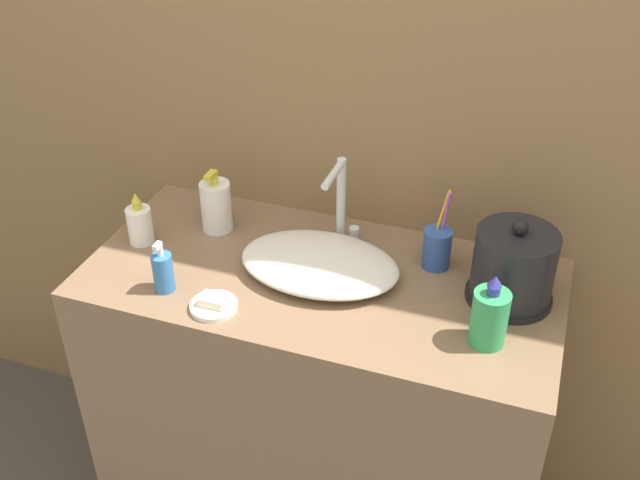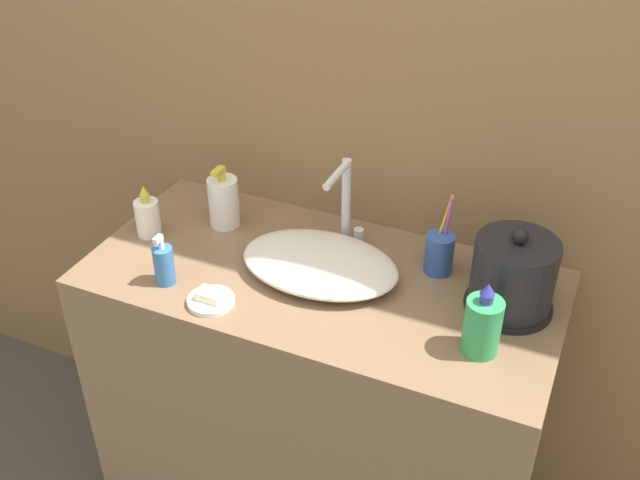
% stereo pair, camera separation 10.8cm
% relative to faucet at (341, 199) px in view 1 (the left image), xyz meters
% --- Properties ---
extents(wall_back, '(6.00, 0.04, 2.60)m').
position_rel_faucet_xyz_m(wall_back, '(0.00, 0.13, 0.28)').
color(wall_back, olive).
rests_on(wall_back, ground_plane).
extents(vanity_counter, '(1.09, 0.52, 0.90)m').
position_rel_faucet_xyz_m(vanity_counter, '(0.00, -0.15, -0.57)').
color(vanity_counter, brown).
rests_on(vanity_counter, ground_plane).
extents(sink_basin, '(0.37, 0.25, 0.06)m').
position_rel_faucet_xyz_m(sink_basin, '(-0.00, -0.14, -0.09)').
color(sink_basin, silver).
rests_on(sink_basin, vanity_counter).
extents(faucet, '(0.06, 0.13, 0.22)m').
position_rel_faucet_xyz_m(faucet, '(0.00, 0.00, 0.00)').
color(faucet, silver).
rests_on(faucet, vanity_counter).
extents(electric_kettle, '(0.19, 0.19, 0.20)m').
position_rel_faucet_xyz_m(electric_kettle, '(0.42, -0.09, -0.04)').
color(electric_kettle, black).
rests_on(electric_kettle, vanity_counter).
extents(toothbrush_cup, '(0.07, 0.07, 0.20)m').
position_rel_faucet_xyz_m(toothbrush_cup, '(0.24, -0.02, -0.07)').
color(toothbrush_cup, '#2D519E').
rests_on(toothbrush_cup, vanity_counter).
extents(lotion_bottle, '(0.05, 0.05, 0.13)m').
position_rel_faucet_xyz_m(lotion_bottle, '(-0.31, -0.31, -0.07)').
color(lotion_bottle, '#3370B7').
rests_on(lotion_bottle, vanity_counter).
extents(shampoo_bottle, '(0.08, 0.08, 0.16)m').
position_rel_faucet_xyz_m(shampoo_bottle, '(-0.31, -0.04, -0.06)').
color(shampoo_bottle, white).
rests_on(shampoo_bottle, vanity_counter).
extents(mouthwash_bottle, '(0.06, 0.06, 0.14)m').
position_rel_faucet_xyz_m(mouthwash_bottle, '(-0.46, -0.16, -0.07)').
color(mouthwash_bottle, white).
rests_on(mouthwash_bottle, vanity_counter).
extents(hand_cream_bottle, '(0.07, 0.07, 0.17)m').
position_rel_faucet_xyz_m(hand_cream_bottle, '(0.39, -0.25, -0.06)').
color(hand_cream_bottle, '#2D9956').
rests_on(hand_cream_bottle, vanity_counter).
extents(soap_dish, '(0.10, 0.10, 0.03)m').
position_rel_faucet_xyz_m(soap_dish, '(-0.18, -0.34, -0.11)').
color(soap_dish, silver).
rests_on(soap_dish, vanity_counter).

